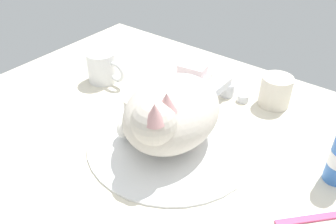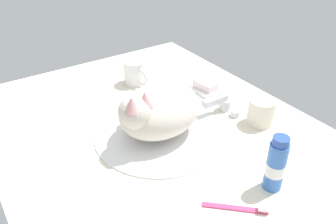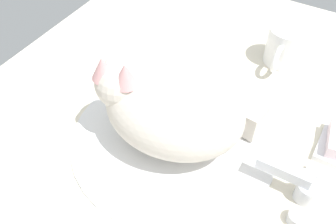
{
  "view_description": "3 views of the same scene",
  "coord_description": "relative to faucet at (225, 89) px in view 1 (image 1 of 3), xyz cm",
  "views": [
    {
      "loc": [
        34.51,
        -46.22,
        48.74
      ],
      "look_at": [
        -1.95,
        1.18,
        6.15
      ],
      "focal_mm": 38.12,
      "sensor_mm": 36.0,
      "label": 1
    },
    {
      "loc": [
        64.66,
        -40.83,
        55.36
      ],
      "look_at": [
        1.48,
        1.48,
        7.37
      ],
      "focal_mm": 37.24,
      "sensor_mm": 36.0,
      "label": 2
    },
    {
      "loc": [
        36.45,
        19.86,
        51.11
      ],
      "look_at": [
        0.47,
        -0.91,
        6.87
      ],
      "focal_mm": 40.34,
      "sensor_mm": 36.0,
      "label": 3
    }
  ],
  "objects": [
    {
      "name": "cat",
      "position": [
        -0.28,
        -22.42,
        5.46
      ],
      "size": [
        22.23,
        25.82,
        15.73
      ],
      "color": "beige",
      "rests_on": "sink_basin"
    },
    {
      "name": "ground_plane",
      "position": [
        0.0,
        -21.65,
        -3.81
      ],
      "size": [
        110.0,
        82.5,
        3.0
      ],
      "primitive_type": "cube",
      "color": "silver"
    },
    {
      "name": "sink_basin",
      "position": [
        0.0,
        -21.65,
        -1.83
      ],
      "size": [
        35.49,
        35.49,
        0.95
      ],
      "primitive_type": "cylinder",
      "color": "white",
      "rests_on": "ground_plane"
    },
    {
      "name": "toothbrush",
      "position": [
        31.31,
        -22.45,
        -1.78
      ],
      "size": [
        10.2,
        10.8,
        1.6
      ],
      "color": "#D83F72",
      "rests_on": "ground_plane"
    },
    {
      "name": "rinse_cup",
      "position": [
        11.0,
        4.63,
        1.4
      ],
      "size": [
        7.39,
        7.39,
        7.41
      ],
      "color": "silver",
      "rests_on": "ground_plane"
    },
    {
      "name": "coffee_mug",
      "position": [
        -29.81,
        -12.38,
        1.76
      ],
      "size": [
        11.72,
        7.74,
        8.14
      ],
      "color": "white",
      "rests_on": "ground_plane"
    },
    {
      "name": "faucet",
      "position": [
        0.0,
        0.0,
        0.0
      ],
      "size": [
        11.86,
        10.12,
        5.33
      ],
      "color": "silver",
      "rests_on": "ground_plane"
    },
    {
      "name": "soap_dish",
      "position": [
        -12.0,
        3.45,
        -1.71
      ],
      "size": [
        9.0,
        6.4,
        1.2
      ],
      "primitive_type": "cube",
      "color": "white",
      "rests_on": "ground_plane"
    },
    {
      "name": "soap_bar",
      "position": [
        -12.0,
        3.45,
        0.09
      ],
      "size": [
        7.86,
        5.27,
        2.39
      ],
      "primitive_type": "cube",
      "rotation": [
        0.0,
        0.0,
        0.14
      ],
      "color": "silver",
      "rests_on": "soap_dish"
    }
  ]
}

